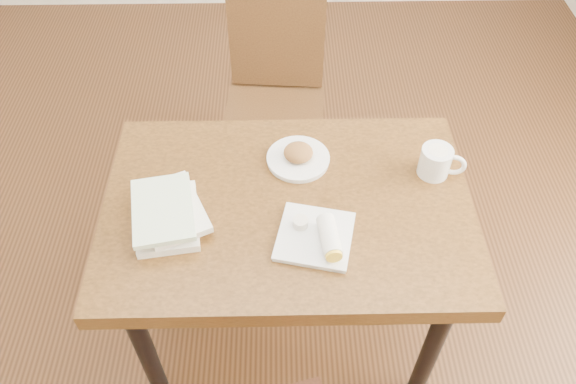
{
  "coord_description": "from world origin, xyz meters",
  "views": [
    {
      "loc": [
        -0.02,
        -1.12,
        2.05
      ],
      "look_at": [
        0.0,
        0.0,
        0.8
      ],
      "focal_mm": 35.0,
      "sensor_mm": 36.0,
      "label": 1
    }
  ],
  "objects_px": {
    "table": "(288,221)",
    "chair_far": "(275,90)",
    "plate_burrito": "(319,236)",
    "plate_scone": "(298,157)",
    "book_stack": "(168,213)",
    "coffee_mug": "(437,161)"
  },
  "relations": [
    {
      "from": "coffee_mug",
      "to": "plate_burrito",
      "type": "bearing_deg",
      "value": -145.38
    },
    {
      "from": "plate_burrito",
      "to": "book_stack",
      "type": "bearing_deg",
      "value": 169.06
    },
    {
      "from": "chair_far",
      "to": "book_stack",
      "type": "relative_size",
      "value": 3.14
    },
    {
      "from": "book_stack",
      "to": "chair_far",
      "type": "bearing_deg",
      "value": 70.15
    },
    {
      "from": "plate_burrito",
      "to": "book_stack",
      "type": "xyz_separation_m",
      "value": [
        -0.44,
        0.09,
        0.01
      ]
    },
    {
      "from": "coffee_mug",
      "to": "plate_burrito",
      "type": "distance_m",
      "value": 0.47
    },
    {
      "from": "plate_scone",
      "to": "book_stack",
      "type": "distance_m",
      "value": 0.46
    },
    {
      "from": "plate_scone",
      "to": "table",
      "type": "bearing_deg",
      "value": -101.52
    },
    {
      "from": "plate_scone",
      "to": "coffee_mug",
      "type": "height_order",
      "value": "coffee_mug"
    },
    {
      "from": "plate_burrito",
      "to": "plate_scone",
      "type": "bearing_deg",
      "value": 98.6
    },
    {
      "from": "table",
      "to": "chair_far",
      "type": "height_order",
      "value": "chair_far"
    },
    {
      "from": "chair_far",
      "to": "table",
      "type": "bearing_deg",
      "value": -87.28
    },
    {
      "from": "table",
      "to": "coffee_mug",
      "type": "distance_m",
      "value": 0.5
    },
    {
      "from": "table",
      "to": "chair_far",
      "type": "bearing_deg",
      "value": 92.72
    },
    {
      "from": "book_stack",
      "to": "plate_burrito",
      "type": "bearing_deg",
      "value": -10.94
    },
    {
      "from": "plate_burrito",
      "to": "book_stack",
      "type": "relative_size",
      "value": 0.83
    },
    {
      "from": "chair_far",
      "to": "coffee_mug",
      "type": "relative_size",
      "value": 6.6
    },
    {
      "from": "chair_far",
      "to": "plate_scone",
      "type": "bearing_deg",
      "value": -83.23
    },
    {
      "from": "plate_scone",
      "to": "plate_burrito",
      "type": "distance_m",
      "value": 0.33
    },
    {
      "from": "coffee_mug",
      "to": "book_stack",
      "type": "bearing_deg",
      "value": -167.7
    },
    {
      "from": "table",
      "to": "plate_scone",
      "type": "relative_size",
      "value": 5.48
    },
    {
      "from": "coffee_mug",
      "to": "book_stack",
      "type": "height_order",
      "value": "coffee_mug"
    }
  ]
}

